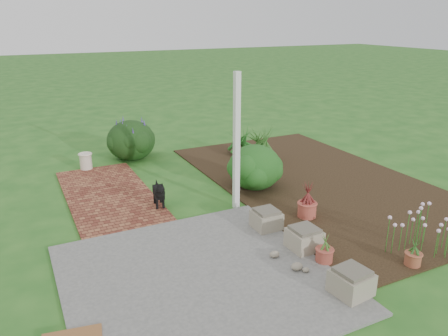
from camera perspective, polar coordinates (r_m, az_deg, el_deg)
name	(u,v)px	position (r m, az deg, el deg)	size (l,w,h in m)	color
ground	(224,212)	(7.97, -0.01, -5.82)	(80.00, 80.00, 0.00)	#215B1D
concrete_patio	(199,277)	(6.11, -3.33, -14.06)	(3.50, 3.50, 0.04)	#5D5D5A
brick_path	(109,194)	(9.00, -14.84, -3.33)	(1.60, 3.50, 0.04)	maroon
garden_bed	(317,181)	(9.61, 12.11, -1.69)	(4.00, 7.00, 0.03)	black
veranda_post	(237,143)	(7.74, 1.65, 3.30)	(0.10, 0.10, 2.50)	white
stone_trough_near	(351,283)	(5.91, 16.27, -14.21)	(0.44, 0.44, 0.29)	gray
stone_trough_mid	(304,239)	(6.77, 10.42, -9.14)	(0.44, 0.44, 0.29)	gray
stone_trough_far	(266,220)	(7.31, 5.55, -6.76)	(0.42, 0.42, 0.28)	gray
black_dog	(159,192)	(8.08, -8.50, -3.12)	(0.23, 0.56, 0.49)	black
cream_ceramic_urn	(86,161)	(10.53, -17.60, 0.85)	(0.27, 0.27, 0.36)	beige
evergreen_shrub	(255,166)	(8.89, 4.06, 0.26)	(1.09, 1.09, 0.93)	#1B4015
agapanthus_clump_back	(261,141)	(10.56, 4.83, 3.55)	(1.13, 1.13, 1.02)	#163C0F
agapanthus_clump_front	(240,138)	(11.07, 2.07, 3.88)	(0.96, 0.96, 0.85)	#0B3C11
pink_flower_patch	(428,235)	(7.05, 25.05, -7.94)	(1.06, 1.06, 0.68)	#113D0F
terracotta_pot_bronze	(307,210)	(7.83, 10.78, -5.36)	(0.32, 0.32, 0.26)	#AC493A
terracotta_pot_small_left	(413,259)	(6.84, 23.45, -10.83)	(0.22, 0.22, 0.19)	#994D33
terracotta_pot_small_right	(324,255)	(6.53, 12.96, -11.02)	(0.24, 0.24, 0.21)	#9B4234
purple_flowering_bush	(131,139)	(11.05, -12.05, 3.69)	(1.18, 1.18, 1.00)	black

